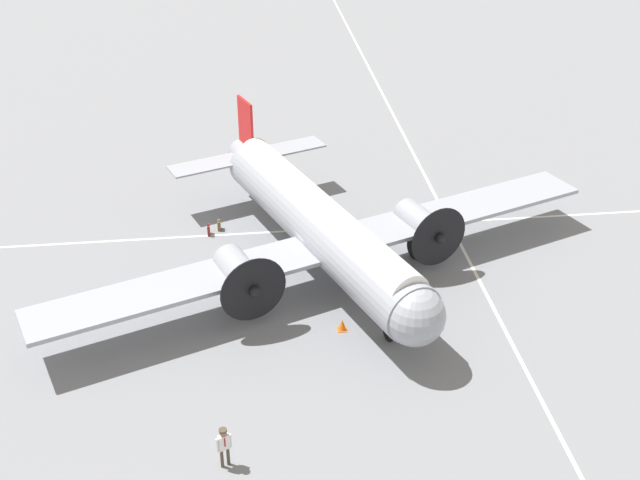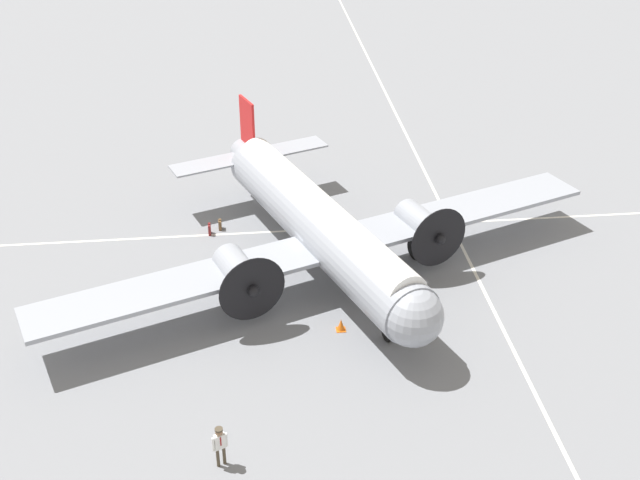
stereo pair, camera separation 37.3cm
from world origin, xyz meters
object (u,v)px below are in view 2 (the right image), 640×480
(traffic_cone, at_px, (341,325))
(suitcase_upright_spare, at_px, (220,225))
(crew_foreground, at_px, (220,442))
(suitcase_near_door, at_px, (210,229))
(airliner_main, at_px, (324,229))

(traffic_cone, bearing_deg, suitcase_upright_spare, -150.91)
(crew_foreground, xyz_separation_m, suitcase_near_door, (-16.36, -0.68, -0.78))
(crew_foreground, relative_size, suitcase_upright_spare, 3.01)
(airliner_main, distance_m, traffic_cone, 5.07)
(airliner_main, xyz_separation_m, suitcase_near_door, (-4.49, -5.56, -2.25))
(suitcase_near_door, xyz_separation_m, suitcase_upright_spare, (-0.48, 0.54, -0.03))
(suitcase_upright_spare, height_order, traffic_cone, suitcase_upright_spare)
(crew_foreground, xyz_separation_m, traffic_cone, (-7.36, 5.14, -0.81))
(suitcase_near_door, relative_size, suitcase_upright_spare, 1.09)
(airliner_main, height_order, suitcase_near_door, airliner_main)
(suitcase_near_door, xyz_separation_m, traffic_cone, (9.00, 5.82, -0.03))
(crew_foreground, bearing_deg, suitcase_upright_spare, -112.44)
(suitcase_near_door, bearing_deg, crew_foreground, 2.36)
(suitcase_near_door, bearing_deg, airliner_main, 51.09)
(airliner_main, xyz_separation_m, suitcase_upright_spare, (-4.96, -5.02, -2.28))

